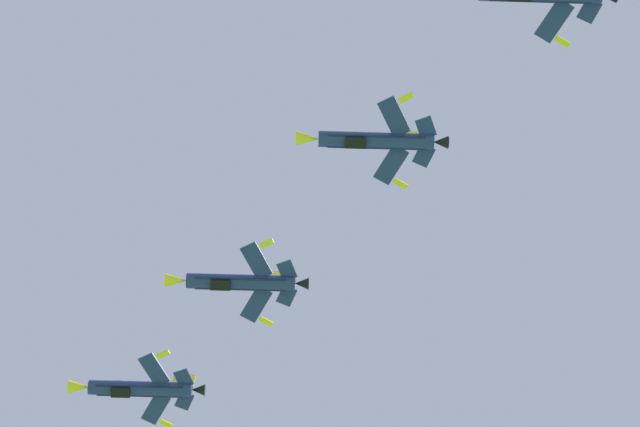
# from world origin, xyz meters

# --- Properties ---
(fighter_jet_left_wing) EXTENTS (15.04, 10.49, 4.36)m
(fighter_jet_left_wing) POSITION_xyz_m (-41.16, 42.05, 98.52)
(fighter_jet_left_wing) COLOR navy
(fighter_jet_right_wing) EXTENTS (15.04, 10.49, 4.34)m
(fighter_jet_right_wing) POSITION_xyz_m (-24.30, 33.90, 97.42)
(fighter_jet_right_wing) COLOR navy
(fighter_jet_left_outer) EXTENTS (15.04, 10.49, 4.37)m
(fighter_jet_left_outer) POSITION_xyz_m (-4.36, 24.56, 96.74)
(fighter_jet_left_outer) COLOR navy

